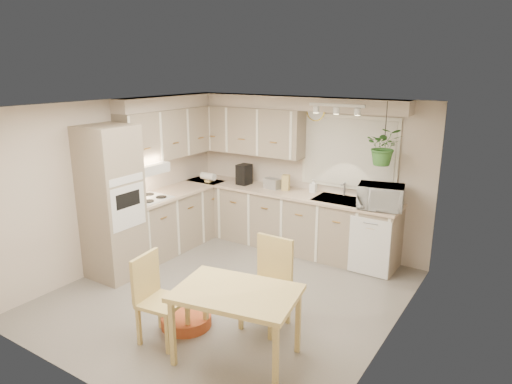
# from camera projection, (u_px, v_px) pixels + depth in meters

# --- Properties ---
(floor) EXTENTS (4.20, 4.20, 0.00)m
(floor) POSITION_uv_depth(u_px,v_px,m) (230.00, 294.00, 5.87)
(floor) COLOR slate
(floor) RESTS_ON ground
(ceiling) EXTENTS (4.20, 4.20, 0.00)m
(ceiling) POSITION_uv_depth(u_px,v_px,m) (226.00, 106.00, 5.23)
(ceiling) COLOR white
(ceiling) RESTS_ON wall_back
(wall_back) EXTENTS (4.00, 0.04, 2.40)m
(wall_back) POSITION_uv_depth(u_px,v_px,m) (306.00, 173.00, 7.25)
(wall_back) COLOR #C0B09F
(wall_back) RESTS_ON floor
(wall_front) EXTENTS (4.00, 0.04, 2.40)m
(wall_front) POSITION_uv_depth(u_px,v_px,m) (81.00, 267.00, 3.85)
(wall_front) COLOR #C0B09F
(wall_front) RESTS_ON floor
(wall_left) EXTENTS (0.04, 4.20, 2.40)m
(wall_left) POSITION_uv_depth(u_px,v_px,m) (116.00, 183.00, 6.60)
(wall_left) COLOR #C0B09F
(wall_left) RESTS_ON floor
(wall_right) EXTENTS (0.04, 4.20, 2.40)m
(wall_right) POSITION_uv_depth(u_px,v_px,m) (391.00, 238.00, 4.51)
(wall_right) COLOR #C0B09F
(wall_right) RESTS_ON floor
(base_cab_left) EXTENTS (0.60, 1.85, 0.90)m
(base_cab_left) POSITION_uv_depth(u_px,v_px,m) (176.00, 220.00, 7.35)
(base_cab_left) COLOR gray
(base_cab_left) RESTS_ON floor
(base_cab_back) EXTENTS (3.60, 0.60, 0.90)m
(base_cab_back) POSITION_uv_depth(u_px,v_px,m) (285.00, 220.00, 7.31)
(base_cab_back) COLOR gray
(base_cab_back) RESTS_ON floor
(counter_left) EXTENTS (0.64, 1.89, 0.04)m
(counter_left) POSITION_uv_depth(u_px,v_px,m) (175.00, 192.00, 7.22)
(counter_left) COLOR #C1A98D
(counter_left) RESTS_ON base_cab_left
(counter_back) EXTENTS (3.64, 0.64, 0.04)m
(counter_back) POSITION_uv_depth(u_px,v_px,m) (285.00, 192.00, 7.18)
(counter_back) COLOR #C1A98D
(counter_back) RESTS_ON base_cab_back
(oven_stack) EXTENTS (0.65, 0.65, 2.10)m
(oven_stack) POSITION_uv_depth(u_px,v_px,m) (112.00, 203.00, 6.16)
(oven_stack) COLOR gray
(oven_stack) RESTS_ON floor
(wall_oven_face) EXTENTS (0.02, 0.56, 0.58)m
(wall_oven_face) POSITION_uv_depth(u_px,v_px,m) (128.00, 207.00, 5.99)
(wall_oven_face) COLOR silver
(wall_oven_face) RESTS_ON oven_stack
(upper_cab_left) EXTENTS (0.35, 2.00, 0.75)m
(upper_cab_left) POSITION_uv_depth(u_px,v_px,m) (171.00, 133.00, 7.15)
(upper_cab_left) COLOR gray
(upper_cab_left) RESTS_ON wall_left
(upper_cab_back) EXTENTS (2.00, 0.35, 0.75)m
(upper_cab_back) POSITION_uv_depth(u_px,v_px,m) (248.00, 130.00, 7.47)
(upper_cab_back) COLOR gray
(upper_cab_back) RESTS_ON wall_back
(soffit_left) EXTENTS (0.30, 2.00, 0.20)m
(soffit_left) POSITION_uv_depth(u_px,v_px,m) (168.00, 102.00, 7.03)
(soffit_left) COLOR #C0B09F
(soffit_left) RESTS_ON wall_left
(soffit_back) EXTENTS (3.60, 0.30, 0.20)m
(soffit_back) POSITION_uv_depth(u_px,v_px,m) (292.00, 103.00, 6.94)
(soffit_back) COLOR #C0B09F
(soffit_back) RESTS_ON wall_back
(cooktop) EXTENTS (0.52, 0.58, 0.02)m
(cooktop) POSITION_uv_depth(u_px,v_px,m) (149.00, 199.00, 6.74)
(cooktop) COLOR silver
(cooktop) RESTS_ON counter_left
(range_hood) EXTENTS (0.40, 0.60, 0.14)m
(range_hood) POSITION_uv_depth(u_px,v_px,m) (146.00, 169.00, 6.63)
(range_hood) COLOR silver
(range_hood) RESTS_ON upper_cab_left
(window_blinds) EXTENTS (1.40, 0.02, 1.00)m
(window_blinds) POSITION_uv_depth(u_px,v_px,m) (348.00, 153.00, 6.76)
(window_blinds) COLOR beige
(window_blinds) RESTS_ON wall_back
(window_frame) EXTENTS (1.50, 0.02, 1.10)m
(window_frame) POSITION_uv_depth(u_px,v_px,m) (348.00, 153.00, 6.76)
(window_frame) COLOR beige
(window_frame) RESTS_ON wall_back
(sink) EXTENTS (0.70, 0.48, 0.10)m
(sink) POSITION_uv_depth(u_px,v_px,m) (339.00, 202.00, 6.72)
(sink) COLOR #989A9F
(sink) RESTS_ON counter_back
(dishwasher_front) EXTENTS (0.58, 0.02, 0.83)m
(dishwasher_front) POSITION_uv_depth(u_px,v_px,m) (369.00, 247.00, 6.29)
(dishwasher_front) COLOR silver
(dishwasher_front) RESTS_ON base_cab_back
(track_light_bar) EXTENTS (0.80, 0.04, 0.04)m
(track_light_bar) POSITION_uv_depth(u_px,v_px,m) (337.00, 105.00, 6.14)
(track_light_bar) COLOR silver
(track_light_bar) RESTS_ON ceiling
(wall_clock) EXTENTS (0.30, 0.03, 0.30)m
(wall_clock) POSITION_uv_depth(u_px,v_px,m) (316.00, 111.00, 6.89)
(wall_clock) COLOR #EDD353
(wall_clock) RESTS_ON wall_back
(dining_table) EXTENTS (1.30, 0.99, 0.74)m
(dining_table) POSITION_uv_depth(u_px,v_px,m) (237.00, 325.00, 4.50)
(dining_table) COLOR #D8BB6C
(dining_table) RESTS_ON floor
(chair_left) EXTENTS (0.50, 0.50, 0.95)m
(chair_left) POSITION_uv_depth(u_px,v_px,m) (162.00, 300.00, 4.77)
(chair_left) COLOR #D8BB6C
(chair_left) RESTS_ON floor
(chair_back) EXTENTS (0.47, 0.47, 1.01)m
(chair_back) POSITION_uv_depth(u_px,v_px,m) (265.00, 285.00, 5.03)
(chair_back) COLOR #D8BB6C
(chair_back) RESTS_ON floor
(braided_rug) EXTENTS (1.57, 1.36, 0.01)m
(braided_rug) POSITION_uv_depth(u_px,v_px,m) (226.00, 290.00, 5.96)
(braided_rug) COLOR black
(braided_rug) RESTS_ON floor
(pet_bed) EXTENTS (0.63, 0.63, 0.13)m
(pet_bed) POSITION_uv_depth(u_px,v_px,m) (186.00, 320.00, 5.16)
(pet_bed) COLOR #A83621
(pet_bed) RESTS_ON floor
(microwave) EXTENTS (0.67, 0.46, 0.41)m
(microwave) POSITION_uv_depth(u_px,v_px,m) (381.00, 194.00, 6.24)
(microwave) COLOR silver
(microwave) RESTS_ON counter_back
(soap_bottle) EXTENTS (0.10, 0.22, 0.10)m
(soap_bottle) POSITION_uv_depth(u_px,v_px,m) (313.00, 189.00, 7.08)
(soap_bottle) COLOR silver
(soap_bottle) RESTS_ON counter_back
(hanging_plant) EXTENTS (0.60, 0.63, 0.40)m
(hanging_plant) POSITION_uv_depth(u_px,v_px,m) (384.00, 151.00, 6.08)
(hanging_plant) COLOR #356C2B
(hanging_plant) RESTS_ON ceiling
(coffee_maker) EXTENTS (0.20, 0.24, 0.34)m
(coffee_maker) POSITION_uv_depth(u_px,v_px,m) (244.00, 174.00, 7.55)
(coffee_maker) COLOR black
(coffee_maker) RESTS_ON counter_back
(toaster) EXTENTS (0.29, 0.20, 0.16)m
(toaster) POSITION_uv_depth(u_px,v_px,m) (272.00, 183.00, 7.31)
(toaster) COLOR #989A9F
(toaster) RESTS_ON counter_back
(knife_block) EXTENTS (0.14, 0.14, 0.25)m
(knife_block) POSITION_uv_depth(u_px,v_px,m) (286.00, 182.00, 7.20)
(knife_block) COLOR #D8BB6C
(knife_block) RESTS_ON counter_back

